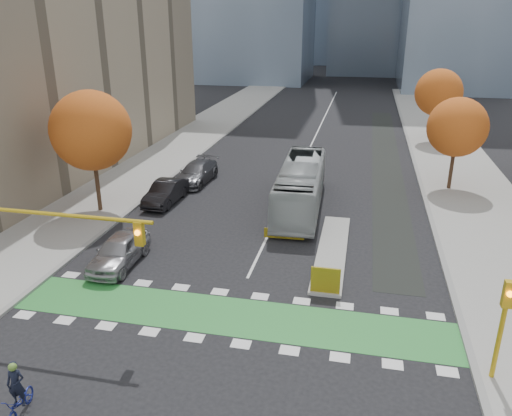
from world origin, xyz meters
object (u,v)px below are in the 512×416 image
at_px(parked_car_a, 119,251).
at_px(parked_car_c, 196,173).
at_px(hazard_board, 325,280).
at_px(tree_east_near, 457,127).
at_px(traffic_signal_east, 504,316).
at_px(tree_east_far, 439,93).
at_px(traffic_signal_west, 29,236).
at_px(bus, 301,186).
at_px(cyclist, 19,398).
at_px(tree_west, 91,131).
at_px(parked_car_b, 166,192).

relative_size(parked_car_a, parked_car_c, 0.87).
relative_size(hazard_board, parked_car_c, 0.25).
bearing_deg(tree_east_near, traffic_signal_east, -93.81).
relative_size(tree_east_far, traffic_signal_east, 1.87).
bearing_deg(traffic_signal_west, parked_car_c, 89.16).
height_order(tree_east_far, bus, tree_east_far).
height_order(hazard_board, bus, bus).
distance_m(traffic_signal_east, cyclist, 16.69).
relative_size(hazard_board, traffic_signal_west, 0.16).
bearing_deg(hazard_board, traffic_signal_east, -35.92).
distance_m(tree_west, tree_east_near, 26.01).
bearing_deg(parked_car_a, traffic_signal_east, -18.28).
height_order(tree_east_near, parked_car_c, tree_east_near).
bearing_deg(bus, traffic_signal_west, -121.94).
bearing_deg(tree_east_near, traffic_signal_west, -131.52).
bearing_deg(traffic_signal_east, parked_car_a, 162.53).
relative_size(bus, parked_car_c, 2.12).
distance_m(cyclist, bus, 22.32).
bearing_deg(parked_car_a, tree_east_far, 58.56).
bearing_deg(tree_east_far, tree_west, -133.30).
bearing_deg(bus, parked_car_c, 153.85).
height_order(hazard_board, parked_car_a, parked_car_a).
xyz_separation_m(hazard_board, tree_east_near, (8.00, 17.80, 4.06)).
distance_m(tree_west, bus, 14.33).
bearing_deg(parked_car_a, tree_east_near, 40.94).
bearing_deg(tree_east_far, bus, -116.57).
bearing_deg(tree_east_far, cyclist, -112.06).
distance_m(bus, parked_car_c, 9.81).
distance_m(tree_east_near, parked_car_b, 21.93).
height_order(hazard_board, parked_car_b, parked_car_b).
bearing_deg(tree_east_near, cyclist, -121.84).
height_order(tree_east_near, tree_east_far, tree_east_far).
bearing_deg(parked_car_c, hazard_board, -49.53).
height_order(traffic_signal_west, parked_car_a, traffic_signal_west).
xyz_separation_m(hazard_board, parked_car_b, (-12.23, 10.37, 0.00)).
distance_m(tree_east_near, parked_car_c, 20.20).
height_order(hazard_board, traffic_signal_east, traffic_signal_east).
distance_m(traffic_signal_west, cyclist, 6.76).
xyz_separation_m(traffic_signal_east, bus, (-9.21, 16.10, -1.10)).
relative_size(traffic_signal_east, parked_car_b, 0.84).
bearing_deg(tree_west, cyclist, -69.09).
relative_size(traffic_signal_west, traffic_signal_east, 2.08).
relative_size(tree_west, traffic_signal_east, 2.01).
relative_size(hazard_board, tree_east_far, 0.18).
xyz_separation_m(tree_east_near, traffic_signal_east, (-1.50, -22.51, -2.13)).
bearing_deg(parked_car_c, tree_east_far, 45.82).
height_order(cyclist, parked_car_c, cyclist).
xyz_separation_m(traffic_signal_west, cyclist, (2.71, -5.22, -3.33)).
height_order(traffic_signal_west, traffic_signal_east, traffic_signal_west).
xyz_separation_m(tree_east_near, parked_car_a, (-19.04, -16.99, -4.04)).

